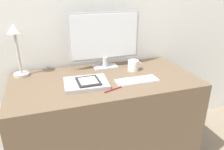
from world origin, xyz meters
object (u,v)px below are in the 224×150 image
Objects in this scene: desk_lamp at (16,43)px; coffee_mug at (133,65)px; monitor at (105,39)px; pen at (113,89)px; ereader at (88,81)px; laptop at (86,83)px; keyboard at (137,80)px.

desk_lamp is 0.89m from coffee_mug.
monitor reaches higher than pen.
ereader is 0.19m from pen.
ereader is at bearing -125.05° from monitor.
coffee_mug is (0.40, 0.16, 0.01)m from ereader.
coffee_mug is 0.40m from pen.
keyboard is at bearing -8.86° from laptop.
pen is (0.15, -0.14, -0.01)m from laptop.
laptop is 2.37× the size of pen.
coffee_mug is (0.20, -0.13, -0.20)m from monitor.
desk_lamp is at bearing 144.09° from ereader.
laptop is (-0.22, -0.29, -0.23)m from monitor.
keyboard is 0.22m from coffee_mug.
ereader reaches higher than pen.
desk_lamp reaches higher than pen.
laptop is at bearing -160.00° from coffee_mug.
coffee_mug is at bearing -10.64° from desk_lamp.
laptop is 2.62× the size of coffee_mug.
laptop is 0.79× the size of desk_lamp.
coffee_mug is at bearing 20.00° from laptop.
laptop is 0.45m from coffee_mug.
monitor is 0.42m from ereader.
monitor is 0.65m from desk_lamp.
laptop is 0.20m from pen.
monitor is at bearing 111.70° from keyboard.
laptop is 0.58m from desk_lamp.
keyboard reaches higher than pen.
pen is at bearing -99.62° from monitor.
monitor is 4.34× the size of pen.
monitor is 4.79× the size of coffee_mug.
pen is (0.14, -0.13, -0.02)m from ereader.
ereader is 0.45× the size of desk_lamp.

